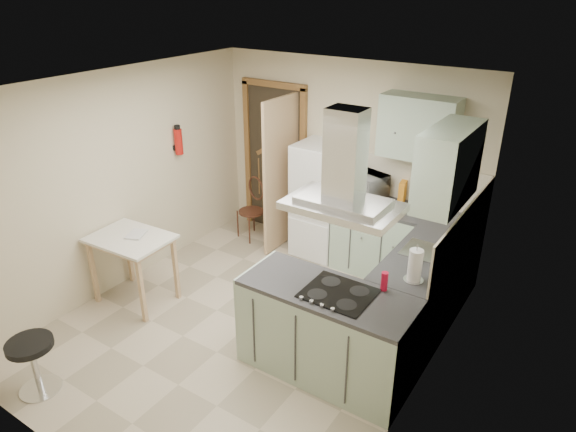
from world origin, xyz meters
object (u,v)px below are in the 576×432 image
Objects in this scene: fridge at (320,200)px; microwave at (361,185)px; extractor_hood at (343,206)px; drop_leaf_table at (135,269)px; peninsula at (327,332)px; bentwood_chair at (251,212)px; stool at (35,366)px.

microwave is at bearing 5.59° from fridge.
fridge is at bearing 123.79° from extractor_hood.
drop_leaf_table is (-1.15, -2.13, -0.35)m from fridge.
drop_leaf_table is (-2.38, -0.15, -0.05)m from peninsula.
bentwood_chair is 1.69m from microwave.
stool is (0.36, -1.46, -0.14)m from drop_leaf_table.
extractor_hood is at bearing 0.00° from peninsula.
drop_leaf_table is 1.51m from stool.
fridge is at bearing 26.09° from bentwood_chair.
bentwood_chair is at bearing 83.05° from drop_leaf_table.
microwave is (0.53, 0.05, 0.31)m from fridge.
drop_leaf_table is at bearing 103.72° from stool.
extractor_hood is at bearing -56.21° from fridge.
bentwood_chair is (-2.23, 1.82, -0.05)m from peninsula.
stool is at bearing -79.01° from drop_leaf_table.
bentwood_chair is 1.36× the size of microwave.
peninsula reaches higher than stool.
fridge is 0.62m from microwave.
microwave is (1.54, 0.21, 0.66)m from bentwood_chair.
bentwood_chair is at bearing -170.90° from fridge.
fridge is 2.57m from extractor_hood.
drop_leaf_table is at bearing -118.44° from fridge.
microwave is (1.33, 3.64, 0.80)m from stool.
bentwood_chair is at bearing -156.26° from microwave.
peninsula is 1.72× the size of extractor_hood.
fridge is 2.35m from peninsula.
fridge reaches higher than stool.
drop_leaf_table is 1.97m from bentwood_chair.
extractor_hood reaches higher than stool.
stool is (0.21, -3.43, -0.13)m from bentwood_chair.
fridge is at bearing 77.52° from stool.
fridge is 1.08m from bentwood_chair.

